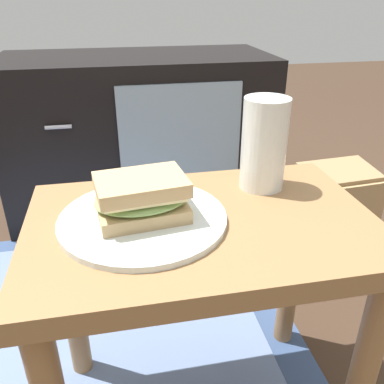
{
  "coord_description": "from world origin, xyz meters",
  "views": [
    {
      "loc": [
        -0.13,
        -0.55,
        0.79
      ],
      "look_at": [
        -0.02,
        0.0,
        0.51
      ],
      "focal_mm": 37.92,
      "sensor_mm": 36.0,
      "label": 1
    }
  ],
  "objects_px": {
    "tv_cabinet": "(140,134)",
    "plate": "(143,219)",
    "sandwich_front": "(142,198)",
    "paper_bag": "(331,217)",
    "beer_glass": "(264,145)"
  },
  "relations": [
    {
      "from": "plate",
      "to": "paper_bag",
      "type": "relative_size",
      "value": 0.82
    },
    {
      "from": "sandwich_front",
      "to": "beer_glass",
      "type": "relative_size",
      "value": 0.95
    },
    {
      "from": "plate",
      "to": "sandwich_front",
      "type": "relative_size",
      "value": 1.68
    },
    {
      "from": "tv_cabinet",
      "to": "sandwich_front",
      "type": "relative_size",
      "value": 6.09
    },
    {
      "from": "paper_bag",
      "to": "beer_glass",
      "type": "bearing_deg",
      "value": -138.28
    },
    {
      "from": "plate",
      "to": "paper_bag",
      "type": "height_order",
      "value": "plate"
    },
    {
      "from": "tv_cabinet",
      "to": "plate",
      "type": "relative_size",
      "value": 3.62
    },
    {
      "from": "tv_cabinet",
      "to": "beer_glass",
      "type": "bearing_deg",
      "value": -79.08
    },
    {
      "from": "beer_glass",
      "to": "tv_cabinet",
      "type": "bearing_deg",
      "value": 100.92
    },
    {
      "from": "tv_cabinet",
      "to": "sandwich_front",
      "type": "distance_m",
      "value": 0.96
    },
    {
      "from": "sandwich_front",
      "to": "paper_bag",
      "type": "distance_m",
      "value": 0.81
    },
    {
      "from": "beer_glass",
      "to": "paper_bag",
      "type": "relative_size",
      "value": 0.51
    },
    {
      "from": "plate",
      "to": "beer_glass",
      "type": "distance_m",
      "value": 0.25
    },
    {
      "from": "tv_cabinet",
      "to": "paper_bag",
      "type": "xyz_separation_m",
      "value": [
        0.54,
        -0.52,
        -0.13
      ]
    },
    {
      "from": "sandwich_front",
      "to": "tv_cabinet",
      "type": "bearing_deg",
      "value": 86.16
    }
  ]
}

